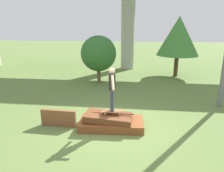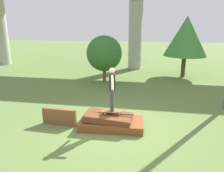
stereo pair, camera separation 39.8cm
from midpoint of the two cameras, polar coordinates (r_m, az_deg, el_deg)
The scene contains 7 objects.
ground_plane at distance 8.14m, azimuth -1.57°, elevation -10.69°, with size 80.00×80.00×0.00m, color olive.
scrap_pile at distance 8.03m, azimuth -1.84°, elevation -9.28°, with size 2.35×1.29×0.56m.
scrap_plank_loose at distance 8.37m, azimuth -15.17°, elevation -8.10°, with size 1.32×0.19×0.63m.
skateboard at distance 7.84m, azimuth -1.46°, elevation -6.61°, with size 0.76×0.37×0.09m.
skater at distance 7.54m, azimuth -1.51°, elevation -0.23°, with size 0.30×1.05×1.56m.
tree_behind_left at distance 16.03m, azimuth 16.27°, elevation 12.41°, with size 2.90×2.90×4.17m.
tree_behind_right at distance 13.81m, azimuth -4.37°, elevation 8.44°, with size 2.23×2.23×2.97m.
Camera 1 is at (0.88, -7.22, 3.65)m, focal length 35.00 mm.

